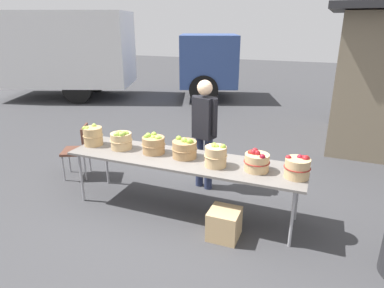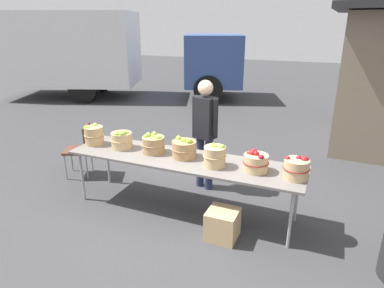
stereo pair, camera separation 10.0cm
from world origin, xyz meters
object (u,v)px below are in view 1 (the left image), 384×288
Objects in this scene: vendor_adult at (204,127)px; apple_basket_green_0 at (93,136)px; apple_basket_red_1 at (298,167)px; apple_basket_green_4 at (216,156)px; folding_chair at (79,147)px; apple_basket_red_0 at (257,161)px; apple_basket_green_3 at (185,149)px; market_table at (183,161)px; apple_basket_green_1 at (121,140)px; box_truck at (99,52)px; produce_crate at (224,224)px; apple_basket_green_2 at (153,144)px.

apple_basket_green_0 is at bearing 43.81° from vendor_adult.
apple_basket_green_4 is at bearing -178.06° from apple_basket_red_1.
folding_chair is (-0.58, 0.37, -0.38)m from apple_basket_green_0.
apple_basket_red_0 is 1.03× the size of apple_basket_red_1.
apple_basket_green_3 is 1.12× the size of apple_basket_red_1.
apple_basket_green_3 is at bearing 95.04° from market_table.
box_truck reaches higher than apple_basket_green_1.
market_table is at bearing -1.41° from apple_basket_green_1.
box_truck is 22.54× the size of produce_crate.
apple_basket_green_2 reaches higher than apple_basket_red_0.
market_table is at bearing 53.82° from folding_chair.
market_table is 0.16m from apple_basket_green_3.
apple_basket_red_1 is 0.35× the size of folding_chair.
market_table is at bearing -66.84° from box_truck.
apple_basket_green_3 is 1.09× the size of apple_basket_red_0.
folding_chair reaches higher than market_table.
vendor_adult is 2.10m from folding_chair.
produce_crate is (6.15, -6.21, -1.31)m from box_truck.
apple_basket_green_0 reaches higher than apple_basket_red_0.
apple_basket_red_1 is at bearing -3.67° from apple_basket_green_3.
apple_basket_red_0 is at bearing -4.39° from apple_basket_green_3.
apple_basket_green_2 is at bearing 52.40° from folding_chair.
produce_crate is (0.23, -0.33, -0.71)m from apple_basket_green_4.
vendor_adult is at bearing 27.33° from apple_basket_green_0.
apple_basket_red_0 is 0.83m from produce_crate.
apple_basket_green_1 is (0.46, 0.02, -0.01)m from apple_basket_green_0.
apple_basket_green_1 is 1.41m from apple_basket_green_4.
vendor_adult is at bearing -62.83° from box_truck.
apple_basket_red_1 is 1.60m from vendor_adult.
apple_basket_red_1 is (0.47, -0.02, 0.01)m from apple_basket_red_0.
market_table is 1.42m from apple_basket_red_1.
market_table is 0.48m from apple_basket_green_2.
apple_basket_green_2 is (0.95, 0.04, -0.02)m from apple_basket_green_0.
vendor_adult reaches higher than apple_basket_green_2.
apple_basket_green_0 is 0.79m from folding_chair.
folding_chair is at bearing 172.32° from apple_basket_red_0.
apple_basket_red_1 is 0.85× the size of produce_crate.
market_table is 10.06× the size of apple_basket_red_0.
vendor_adult is (-0.93, 0.76, 0.11)m from apple_basket_red_0.
apple_basket_red_1 is at bearing -2.59° from apple_basket_green_2.
apple_basket_green_4 is 8.37m from box_truck.
vendor_adult reaches higher than apple_basket_green_3.
apple_basket_green_2 is 0.90× the size of produce_crate.
produce_crate is (0.69, -0.40, -0.54)m from market_table.
apple_basket_green_4 is 0.83× the size of produce_crate.
apple_basket_red_0 is at bearing -1.26° from market_table.
produce_crate is at bearing 136.72° from vendor_adult.
vendor_adult reaches higher than apple_basket_green_0.
apple_basket_red_1 is (1.41, -0.04, 0.16)m from market_table.
apple_basket_green_1 is at bearing -178.25° from apple_basket_green_3.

